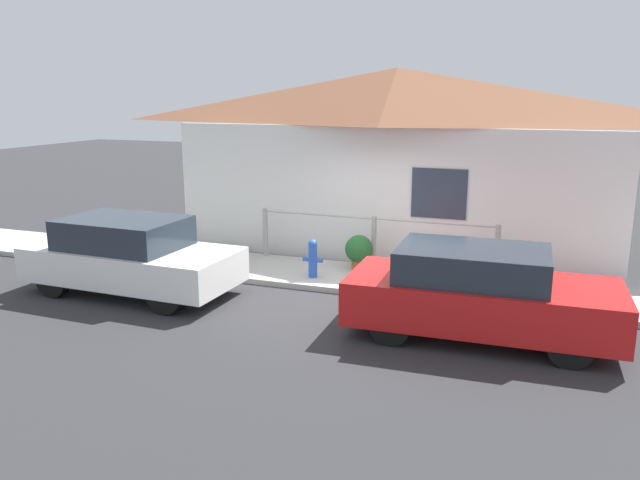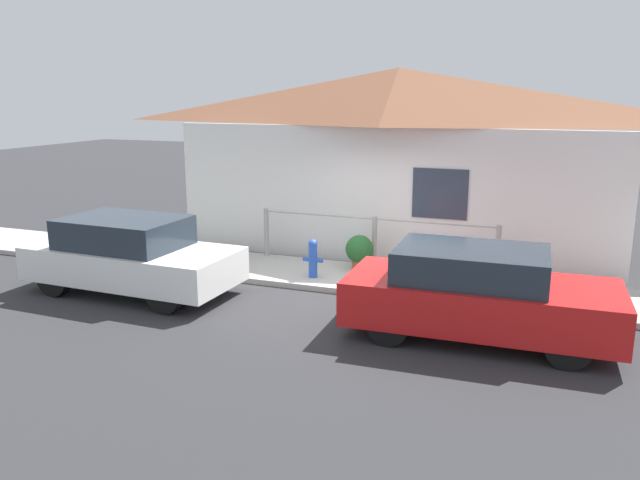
{
  "view_description": "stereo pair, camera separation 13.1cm",
  "coord_description": "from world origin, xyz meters",
  "views": [
    {
      "loc": [
        3.19,
        -10.16,
        3.54
      ],
      "look_at": [
        -0.65,
        0.3,
        0.9
      ],
      "focal_mm": 35.0,
      "sensor_mm": 36.0,
      "label": 1
    },
    {
      "loc": [
        3.31,
        -10.11,
        3.54
      ],
      "look_at": [
        -0.65,
        0.3,
        0.9
      ],
      "focal_mm": 35.0,
      "sensor_mm": 36.0,
      "label": 2
    }
  ],
  "objects": [
    {
      "name": "ground_plane",
      "position": [
        0.0,
        0.0,
        0.0
      ],
      "size": [
        60.0,
        60.0,
        0.0
      ],
      "primitive_type": "plane",
      "color": "#2D2D30"
    },
    {
      "name": "sidewalk",
      "position": [
        0.0,
        0.91,
        0.05
      ],
      "size": [
        24.0,
        1.81,
        0.1
      ],
      "color": "#B2AFA8",
      "rests_on": "ground_plane"
    },
    {
      "name": "house",
      "position": [
        0.0,
        3.19,
        3.23
      ],
      "size": [
        9.82,
        2.23,
        4.06
      ],
      "color": "white",
      "rests_on": "ground_plane"
    },
    {
      "name": "fence",
      "position": [
        0.0,
        1.66,
        0.68
      ],
      "size": [
        4.9,
        0.1,
        1.03
      ],
      "color": "#999993",
      "rests_on": "sidewalk"
    },
    {
      "name": "car_left",
      "position": [
        -3.73,
        -1.19,
        0.69
      ],
      "size": [
        3.86,
        1.77,
        1.37
      ],
      "rotation": [
        0.0,
        0.0,
        -0.03
      ],
      "color": "white",
      "rests_on": "ground_plane"
    },
    {
      "name": "car_right",
      "position": [
        2.38,
        -1.19,
        0.68
      ],
      "size": [
        3.93,
        1.74,
        1.35
      ],
      "rotation": [
        0.0,
        0.0,
        0.03
      ],
      "color": "red",
      "rests_on": "ground_plane"
    },
    {
      "name": "fire_hydrant",
      "position": [
        -0.88,
        0.52,
        0.49
      ],
      "size": [
        0.39,
        0.17,
        0.74
      ],
      "color": "blue",
      "rests_on": "sidewalk"
    },
    {
      "name": "potted_plant_near_hydrant",
      "position": [
        -0.2,
        1.31,
        0.5
      ],
      "size": [
        0.55,
        0.55,
        0.7
      ],
      "color": "#9E5638",
      "rests_on": "sidewalk"
    }
  ]
}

